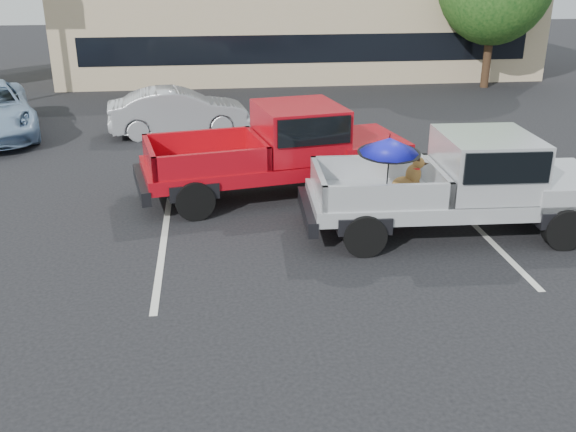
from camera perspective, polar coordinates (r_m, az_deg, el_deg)
name	(u,v)px	position (r m, az deg, el deg)	size (l,w,h in m)	color
ground	(348,288)	(10.26, 5.32, -6.38)	(90.00, 90.00, 0.00)	black
stripe_left	(163,245)	(11.89, -11.05, -2.57)	(0.12, 5.00, 0.01)	silver
stripe_right	(479,229)	(12.88, 16.60, -1.15)	(0.12, 5.00, 0.01)	silver
silver_pickup	(472,179)	(12.39, 16.04, 3.20)	(5.77, 2.31, 2.06)	black
red_pickup	(292,146)	(14.01, 0.32, 6.26)	(6.17, 3.05, 1.95)	black
silver_sedan	(179,111)	(19.34, -9.69, 9.16)	(1.42, 4.06, 1.34)	#A8AAAF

